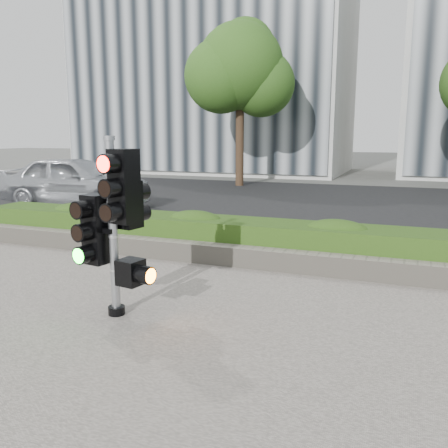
% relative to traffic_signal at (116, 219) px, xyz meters
% --- Properties ---
extents(ground, '(120.00, 120.00, 0.00)m').
position_rel_traffic_signal_xyz_m(ground, '(0.72, 0.79, -1.27)').
color(ground, '#51514C').
rests_on(ground, ground).
extents(sidewalk, '(16.00, 11.00, 0.03)m').
position_rel_traffic_signal_xyz_m(sidewalk, '(0.72, -1.71, -1.25)').
color(sidewalk, '#9E9389').
rests_on(sidewalk, ground).
extents(road, '(60.00, 13.00, 0.02)m').
position_rel_traffic_signal_xyz_m(road, '(0.72, 10.79, -1.26)').
color(road, black).
rests_on(road, ground).
extents(curb, '(60.00, 0.25, 0.12)m').
position_rel_traffic_signal_xyz_m(curb, '(0.72, 3.94, -1.21)').
color(curb, gray).
rests_on(curb, ground).
extents(stone_wall, '(12.00, 0.32, 0.34)m').
position_rel_traffic_signal_xyz_m(stone_wall, '(0.72, 2.69, -1.07)').
color(stone_wall, gray).
rests_on(stone_wall, sidewalk).
extents(hedge, '(12.00, 1.00, 0.68)m').
position_rel_traffic_signal_xyz_m(hedge, '(0.72, 3.34, -0.90)').
color(hedge, '#4A7624').
rests_on(hedge, sidewalk).
extents(building_left, '(16.00, 9.00, 15.00)m').
position_rel_traffic_signal_xyz_m(building_left, '(-8.28, 23.79, 6.23)').
color(building_left, '#B7B7B2').
rests_on(building_left, ground).
extents(tree_left, '(4.61, 4.03, 7.34)m').
position_rel_traffic_signal_xyz_m(tree_left, '(-3.80, 15.35, 3.78)').
color(tree_left, black).
rests_on(tree_left, ground).
extents(traffic_signal, '(0.81, 0.63, 2.24)m').
position_rel_traffic_signal_xyz_m(traffic_signal, '(0.00, 0.00, 0.00)').
color(traffic_signal, black).
rests_on(traffic_signal, sidewalk).
extents(car_silver, '(4.92, 2.35, 1.62)m').
position_rel_traffic_signal_xyz_m(car_silver, '(-6.51, 7.38, -0.44)').
color(car_silver, '#BBBDC3').
rests_on(car_silver, road).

